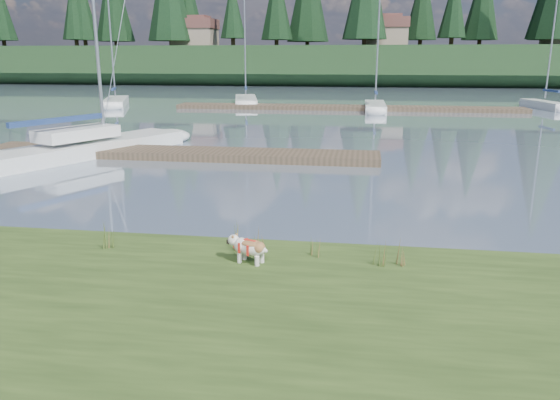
# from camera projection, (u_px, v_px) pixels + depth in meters

# --- Properties ---
(ground) EXTENTS (200.00, 200.00, 0.00)m
(ground) POSITION_uv_depth(u_px,v_px,m) (320.00, 109.00, 41.43)
(ground) COLOR gray
(ground) RESTS_ON ground
(bank) EXTENTS (60.00, 9.00, 0.35)m
(bank) POSITION_uv_depth(u_px,v_px,m) (94.00, 360.00, 6.98)
(bank) COLOR #384F1E
(bank) RESTS_ON ground
(ridge) EXTENTS (200.00, 20.00, 5.00)m
(ridge) POSITION_uv_depth(u_px,v_px,m) (343.00, 66.00, 81.88)
(ridge) COLOR black
(ridge) RESTS_ON ground
(bulldog) EXTENTS (0.80, 0.48, 0.47)m
(bulldog) POSITION_uv_depth(u_px,v_px,m) (249.00, 247.00, 9.73)
(bulldog) COLOR silver
(bulldog) RESTS_ON bank
(sailboat_main) EXTENTS (6.03, 9.95, 14.34)m
(sailboat_main) POSITION_uv_depth(u_px,v_px,m) (103.00, 143.00, 22.84)
(sailboat_main) COLOR white
(sailboat_main) RESTS_ON ground
(dock_near) EXTENTS (16.00, 2.00, 0.30)m
(dock_near) POSITION_uv_depth(u_px,v_px,m) (179.00, 153.00, 21.90)
(dock_near) COLOR #4C3D2C
(dock_near) RESTS_ON ground
(dock_far) EXTENTS (26.00, 2.20, 0.30)m
(dock_far) POSITION_uv_depth(u_px,v_px,m) (346.00, 108.00, 41.10)
(dock_far) COLOR #4C3D2C
(dock_far) RESTS_ON ground
(sailboat_bg_0) EXTENTS (4.32, 8.16, 11.75)m
(sailboat_bg_0) POSITION_uv_depth(u_px,v_px,m) (116.00, 101.00, 45.22)
(sailboat_bg_0) COLOR white
(sailboat_bg_0) RESTS_ON ground
(sailboat_bg_1) EXTENTS (3.55, 8.71, 12.69)m
(sailboat_bg_1) POSITION_uv_depth(u_px,v_px,m) (246.00, 99.00, 46.62)
(sailboat_bg_1) COLOR white
(sailboat_bg_1) RESTS_ON ground
(sailboat_bg_2) EXTENTS (1.50, 7.21, 10.89)m
(sailboat_bg_2) POSITION_uv_depth(u_px,v_px,m) (375.00, 106.00, 40.87)
(sailboat_bg_2) COLOR white
(sailboat_bg_2) RESTS_ON ground
(sailboat_bg_4) EXTENTS (2.43, 6.24, 9.24)m
(sailboat_bg_4) POSITION_uv_depth(u_px,v_px,m) (541.00, 104.00, 42.43)
(sailboat_bg_4) COLOR white
(sailboat_bg_4) RESTS_ON ground
(weed_0) EXTENTS (0.17, 0.14, 0.60)m
(weed_0) POSITION_uv_depth(u_px,v_px,m) (236.00, 238.00, 10.36)
(weed_0) COLOR #475B23
(weed_0) RESTS_ON bank
(weed_1) EXTENTS (0.17, 0.14, 0.52)m
(weed_1) POSITION_uv_depth(u_px,v_px,m) (260.00, 241.00, 10.27)
(weed_1) COLOR #475B23
(weed_1) RESTS_ON bank
(weed_2) EXTENTS (0.17, 0.14, 0.57)m
(weed_2) POSITION_uv_depth(u_px,v_px,m) (380.00, 253.00, 9.59)
(weed_2) COLOR #475B23
(weed_2) RESTS_ON bank
(weed_3) EXTENTS (0.17, 0.14, 0.62)m
(weed_3) POSITION_uv_depth(u_px,v_px,m) (110.00, 235.00, 10.50)
(weed_3) COLOR #475B23
(weed_3) RESTS_ON bank
(weed_4) EXTENTS (0.17, 0.14, 0.39)m
(weed_4) POSITION_uv_depth(u_px,v_px,m) (314.00, 248.00, 10.06)
(weed_4) COLOR #475B23
(weed_4) RESTS_ON bank
(weed_5) EXTENTS (0.17, 0.14, 0.55)m
(weed_5) POSITION_uv_depth(u_px,v_px,m) (402.00, 254.00, 9.57)
(weed_5) COLOR #475B23
(weed_5) RESTS_ON bank
(mud_lip) EXTENTS (60.00, 0.50, 0.14)m
(mud_lip) POSITION_uv_depth(u_px,v_px,m) (196.00, 250.00, 11.21)
(mud_lip) COLOR #33281C
(mud_lip) RESTS_ON ground
(conifer_1) EXTENTS (4.40, 4.40, 11.30)m
(conifer_1) POSITION_uv_depth(u_px,v_px,m) (82.00, 6.00, 83.54)
(conifer_1) COLOR #382619
(conifer_1) RESTS_ON ridge
(conifer_3) EXTENTS (4.84, 4.84, 12.25)m
(conifer_3) POSITION_uv_depth(u_px,v_px,m) (276.00, 1.00, 80.01)
(conifer_3) COLOR #382619
(conifer_3) RESTS_ON ridge
(conifer_5) EXTENTS (3.96, 3.96, 10.35)m
(conifer_5) POSITION_uv_depth(u_px,v_px,m) (454.00, 4.00, 74.69)
(conifer_5) COLOR #382619
(conifer_5) RESTS_ON ridge
(house_0) EXTENTS (6.30, 5.30, 4.65)m
(house_0) POSITION_uv_depth(u_px,v_px,m) (195.00, 32.00, 80.98)
(house_0) COLOR gray
(house_0) RESTS_ON ridge
(house_1) EXTENTS (6.30, 5.30, 4.65)m
(house_1) POSITION_uv_depth(u_px,v_px,m) (386.00, 31.00, 77.86)
(house_1) COLOR gray
(house_1) RESTS_ON ridge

